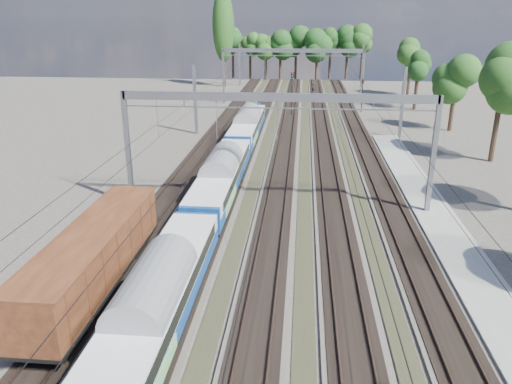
# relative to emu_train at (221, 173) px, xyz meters

# --- Properties ---
(track_bed) EXTENTS (21.00, 130.00, 0.34)m
(track_bed) POSITION_rel_emu_train_xyz_m (4.50, 13.55, -2.26)
(track_bed) COLOR #47423A
(track_bed) RESTS_ON ground
(platform) EXTENTS (3.00, 70.00, 0.30)m
(platform) POSITION_rel_emu_train_xyz_m (16.50, -11.45, -2.21)
(platform) COLOR gray
(platform) RESTS_ON ground
(catenary) EXTENTS (25.65, 130.00, 9.00)m
(catenary) POSITION_rel_emu_train_xyz_m (4.83, 21.23, 4.04)
(catenary) COLOR gray
(catenary) RESTS_ON ground
(tree_belt) EXTENTS (39.87, 97.59, 12.05)m
(tree_belt) POSITION_rel_emu_train_xyz_m (11.01, 62.99, 5.66)
(tree_belt) COLOR black
(tree_belt) RESTS_ON ground
(poplar) EXTENTS (4.40, 4.40, 19.04)m
(poplar) POSITION_rel_emu_train_xyz_m (-10.00, 66.55, 9.53)
(poplar) COLOR black
(poplar) RESTS_ON ground
(emu_train) EXTENTS (2.74, 57.96, 4.00)m
(emu_train) POSITION_rel_emu_train_xyz_m (0.00, 0.00, 0.00)
(emu_train) COLOR black
(emu_train) RESTS_ON ground
(freight_boxcar) EXTENTS (2.89, 13.96, 3.60)m
(freight_boxcar) POSITION_rel_emu_train_xyz_m (-4.50, -14.74, -0.16)
(freight_boxcar) COLOR black
(freight_boxcar) RESTS_ON ground
(worker) EXTENTS (0.55, 0.67, 1.57)m
(worker) POSITION_rel_emu_train_xyz_m (8.37, 60.43, -1.57)
(worker) COLOR black
(worker) RESTS_ON ground
(signal_near) EXTENTS (0.44, 0.40, 6.43)m
(signal_near) POSITION_rel_emu_train_xyz_m (4.74, 35.94, 1.71)
(signal_near) COLOR black
(signal_near) RESTS_ON ground
(signal_far) EXTENTS (0.36, 0.34, 5.03)m
(signal_far) POSITION_rel_emu_train_xyz_m (15.39, 40.13, 0.83)
(signal_far) COLOR black
(signal_far) RESTS_ON ground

